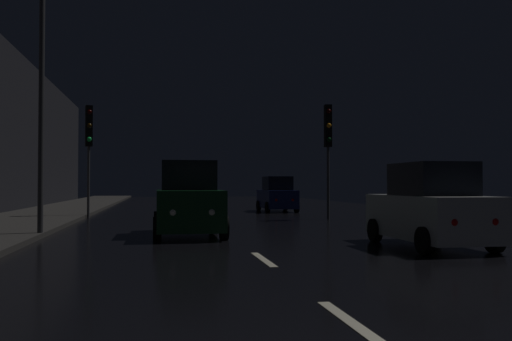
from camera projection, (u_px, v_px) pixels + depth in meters
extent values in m
cube|color=black|center=(202.00, 216.00, 27.32)|extent=(27.69, 84.00, 0.02)
cube|color=#33302D|center=(41.00, 216.00, 25.99)|extent=(4.40, 84.00, 0.15)
cube|color=beige|center=(352.00, 323.00, 6.16)|extent=(0.16, 2.20, 0.01)
cube|color=beige|center=(263.00, 259.00, 11.38)|extent=(0.16, 2.20, 0.01)
cube|color=beige|center=(216.00, 225.00, 20.79)|extent=(0.16, 2.20, 0.01)
cube|color=beige|center=(206.00, 218.00, 25.34)|extent=(0.16, 2.20, 0.01)
cylinder|color=#38383A|center=(328.00, 183.00, 24.59)|extent=(0.12, 0.12, 3.24)
cube|color=black|center=(328.00, 126.00, 24.65)|extent=(0.33, 0.36, 1.90)
sphere|color=black|center=(329.00, 111.00, 24.49)|extent=(0.22, 0.22, 0.22)
sphere|color=orange|center=(329.00, 125.00, 24.48)|extent=(0.22, 0.22, 0.22)
sphere|color=black|center=(329.00, 140.00, 24.46)|extent=(0.22, 0.22, 0.22)
cylinder|color=#38383A|center=(88.00, 182.00, 25.39)|extent=(0.12, 0.12, 3.32)
cube|color=black|center=(89.00, 126.00, 25.46)|extent=(0.38, 0.40, 1.90)
sphere|color=black|center=(90.00, 112.00, 25.31)|extent=(0.22, 0.22, 0.22)
sphere|color=black|center=(89.00, 126.00, 25.30)|extent=(0.22, 0.22, 0.22)
sphere|color=#19D84C|center=(89.00, 139.00, 25.28)|extent=(0.22, 0.22, 0.22)
cylinder|color=#2D2D30|center=(41.00, 95.00, 16.09)|extent=(0.16, 0.16, 8.39)
cube|color=#0F3819|center=(188.00, 209.00, 16.80)|extent=(1.89, 4.40, 1.15)
cube|color=black|center=(188.00, 176.00, 16.98)|extent=(1.60, 2.20, 0.88)
cylinder|color=black|center=(224.00, 228.00, 15.43)|extent=(0.23, 0.67, 0.67)
cylinder|color=black|center=(157.00, 229.00, 15.11)|extent=(0.23, 0.67, 0.67)
cylinder|color=black|center=(213.00, 221.00, 18.46)|extent=(0.23, 0.67, 0.67)
cylinder|color=black|center=(157.00, 221.00, 18.14)|extent=(0.23, 0.67, 0.67)
sphere|color=white|center=(212.00, 212.00, 14.76)|extent=(0.19, 0.19, 0.19)
sphere|color=white|center=(173.00, 213.00, 14.58)|extent=(0.19, 0.19, 0.19)
sphere|color=red|center=(200.00, 206.00, 19.01)|extent=(0.19, 0.19, 0.19)
sphere|color=red|center=(170.00, 206.00, 18.83)|extent=(0.19, 0.19, 0.19)
cube|color=#141E51|center=(277.00, 199.00, 31.46)|extent=(1.67, 3.89, 1.02)
cube|color=black|center=(277.00, 183.00, 31.35)|extent=(1.42, 1.95, 0.78)
cylinder|color=black|center=(259.00, 206.00, 32.65)|extent=(0.20, 0.59, 0.59)
cylinder|color=black|center=(285.00, 205.00, 32.94)|extent=(0.20, 0.59, 0.59)
cylinder|color=black|center=(268.00, 207.00, 29.97)|extent=(0.20, 0.59, 0.59)
cylinder|color=black|center=(297.00, 207.00, 30.25)|extent=(0.20, 0.59, 0.59)
sphere|color=slate|center=(263.00, 198.00, 33.26)|extent=(0.17, 0.17, 0.17)
sphere|color=slate|center=(278.00, 198.00, 33.42)|extent=(0.17, 0.17, 0.17)
sphere|color=red|center=(276.00, 200.00, 29.50)|extent=(0.17, 0.17, 0.17)
sphere|color=red|center=(293.00, 200.00, 29.67)|extent=(0.17, 0.17, 0.17)
cube|color=silver|center=(429.00, 217.00, 13.76)|extent=(1.75, 4.07, 1.07)
cube|color=black|center=(432.00, 179.00, 13.64)|extent=(1.48, 2.04, 0.81)
cylinder|color=black|center=(375.00, 230.00, 15.00)|extent=(0.21, 0.62, 0.62)
cylinder|color=black|center=(433.00, 229.00, 15.30)|extent=(0.21, 0.62, 0.62)
cylinder|color=black|center=(425.00, 241.00, 12.20)|extent=(0.21, 0.62, 0.62)
cylinder|color=black|center=(495.00, 239.00, 12.50)|extent=(0.21, 0.62, 0.62)
sphere|color=slate|center=(380.00, 213.00, 15.64)|extent=(0.17, 0.17, 0.17)
sphere|color=slate|center=(411.00, 212.00, 15.81)|extent=(0.17, 0.17, 0.17)
sphere|color=red|center=(454.00, 222.00, 11.71)|extent=(0.17, 0.17, 0.17)
sphere|color=red|center=(494.00, 222.00, 11.88)|extent=(0.17, 0.17, 0.17)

